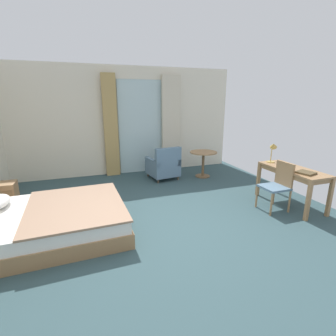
{
  "coord_description": "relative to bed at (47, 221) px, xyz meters",
  "views": [
    {
      "loc": [
        -1.19,
        -3.39,
        2.03
      ],
      "look_at": [
        0.27,
        0.79,
        0.81
      ],
      "focal_mm": 26.65,
      "sensor_mm": 36.0,
      "label": 1
    }
  ],
  "objects": [
    {
      "name": "desk_chair",
      "position": [
        4.01,
        -0.39,
        0.27
      ],
      "size": [
        0.46,
        0.44,
        0.91
      ],
      "color": "slate",
      "rests_on": "ground"
    },
    {
      "name": "armchair_by_window",
      "position": [
        2.59,
        2.13,
        0.1
      ],
      "size": [
        0.8,
        0.86,
        0.87
      ],
      "color": "slate",
      "rests_on": "ground"
    },
    {
      "name": "curtain_panel_right",
      "position": [
        3.07,
        2.91,
        1.1
      ],
      "size": [
        0.54,
        0.1,
        2.68
      ],
      "primitive_type": "cube",
      "color": "beige",
      "rests_on": "ground"
    },
    {
      "name": "bed",
      "position": [
        0.0,
        0.0,
        0.0
      ],
      "size": [
        2.28,
        1.83,
        1.0
      ],
      "color": "#9E754C",
      "rests_on": "ground"
    },
    {
      "name": "nightstand",
      "position": [
        -0.86,
        1.31,
        0.02
      ],
      "size": [
        0.42,
        0.38,
        0.52
      ],
      "color": "#9E754C",
      "rests_on": "ground"
    },
    {
      "name": "round_cafe_table",
      "position": [
        3.65,
        1.96,
        0.27
      ],
      "size": [
        0.72,
        0.72,
        0.69
      ],
      "color": "#9E754C",
      "rests_on": "ground"
    },
    {
      "name": "ground",
      "position": [
        1.8,
        -0.49,
        -0.29
      ],
      "size": [
        6.58,
        7.68,
        0.1
      ],
      "primitive_type": "cube",
      "color": "#334C51"
    },
    {
      "name": "writing_desk",
      "position": [
        4.42,
        -0.31,
        0.41
      ],
      "size": [
        0.56,
        1.34,
        0.75
      ],
      "color": "#9E754C",
      "rests_on": "ground"
    },
    {
      "name": "curtain_panel_left",
      "position": [
        1.37,
        2.91,
        1.1
      ],
      "size": [
        0.36,
        0.1,
        2.68
      ],
      "primitive_type": "cube",
      "color": "tan",
      "rests_on": "ground"
    },
    {
      "name": "desk_lamp",
      "position": [
        4.47,
        0.35,
        0.78
      ],
      "size": [
        0.34,
        0.3,
        0.43
      ],
      "color": "tan",
      "rests_on": "writing_desk"
    },
    {
      "name": "closed_book",
      "position": [
        4.35,
        -0.66,
        0.53
      ],
      "size": [
        0.32,
        0.33,
        0.03
      ],
      "primitive_type": "cube",
      "rotation": [
        0.0,
        0.0,
        0.26
      ],
      "color": "brown",
      "rests_on": "writing_desk"
    },
    {
      "name": "wall_back",
      "position": [
        1.8,
        3.09,
        1.21
      ],
      "size": [
        6.18,
        0.12,
        2.9
      ],
      "primitive_type": "cube",
      "color": "silver",
      "rests_on": "ground"
    },
    {
      "name": "balcony_glass_door",
      "position": [
        2.22,
        3.01,
        1.03
      ],
      "size": [
        1.26,
        0.02,
        2.55
      ],
      "primitive_type": "cube",
      "color": "silver",
      "rests_on": "ground"
    }
  ]
}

